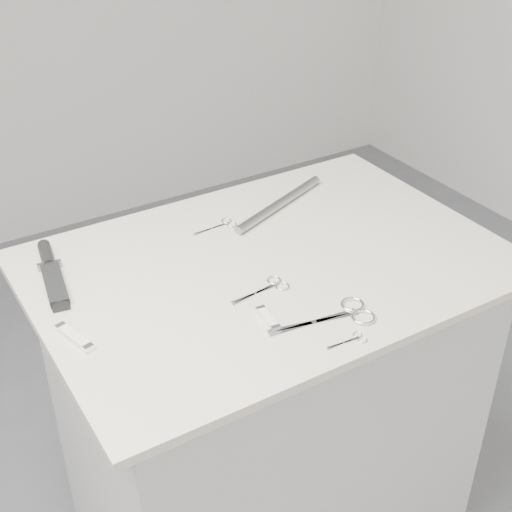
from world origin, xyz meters
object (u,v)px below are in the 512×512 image
large_shears (342,315)px  pocket_knife_b (268,319)px  metal_rail (280,204)px  tiny_scissors (351,340)px  embroidery_scissors_b (221,226)px  sheathed_knife (51,270)px  plinth (268,419)px  embroidery_scissors_a (269,288)px  pocket_knife_a (74,337)px

large_shears → pocket_knife_b: bearing=164.7°
pocket_knife_b → metal_rail: size_ratio=0.23×
tiny_scissors → pocket_knife_b: pocket_knife_b is taller
large_shears → tiny_scissors: (-0.03, -0.07, -0.00)m
embroidery_scissors_b → sheathed_knife: (-0.40, 0.01, 0.01)m
tiny_scissors → sheathed_knife: size_ratio=0.34×
sheathed_knife → pocket_knife_b: sheathed_knife is taller
plinth → pocket_knife_b: pocket_knife_b is taller
large_shears → pocket_knife_b: (-0.13, 0.06, 0.00)m
embroidery_scissors_a → sheathed_knife: (-0.36, 0.28, 0.01)m
embroidery_scissors_b → sheathed_knife: bearing=175.0°
large_shears → pocket_knife_b: 0.14m
embroidery_scissors_b → metal_rail: size_ratio=0.33×
sheathed_knife → pocket_knife_a: 0.24m
embroidery_scissors_a → pocket_knife_b: size_ratio=1.75×
pocket_knife_a → metal_rail: bearing=-83.8°
large_shears → sheathed_knife: 0.61m
pocket_knife_a → metal_rail: 0.64m
large_shears → tiny_scissors: size_ratio=2.63×
pocket_knife_b → metal_rail: 0.45m
large_shears → embroidery_scissors_b: bearing=103.9°
pocket_knife_b → pocket_knife_a: bearing=73.9°
embroidery_scissors_a → embroidery_scissors_b: 0.27m
plinth → pocket_knife_a: (-0.45, -0.04, 0.48)m
sheathed_knife → tiny_scissors: bearing=-131.9°
embroidery_scissors_a → pocket_knife_b: pocket_knife_b is taller
pocket_knife_a → sheathed_knife: bearing=-22.5°
tiny_scissors → metal_rail: size_ratio=0.25×
pocket_knife_b → embroidery_scissors_b: bearing=-8.9°
pocket_knife_a → pocket_knife_b: 0.36m
embroidery_scissors_b → tiny_scissors: (-0.00, -0.49, -0.00)m
sheathed_knife → pocket_knife_a: (-0.03, -0.24, -0.00)m
embroidery_scissors_b → sheathed_knife: size_ratio=0.45×
tiny_scissors → embroidery_scissors_a: bearing=104.0°
pocket_knife_b → plinth: bearing=-27.2°
large_shears → metal_rail: (0.13, 0.43, 0.01)m
embroidery_scissors_b → metal_rail: (0.17, 0.00, 0.01)m
large_shears → pocket_knife_b: pocket_knife_b is taller
plinth → large_shears: large_shears is taller
embroidery_scissors_b → metal_rail: 0.17m
plinth → tiny_scissors: bearing=-93.5°
tiny_scissors → pocket_knife_a: (-0.43, 0.27, 0.00)m
plinth → embroidery_scissors_b: 0.51m
sheathed_knife → large_shears: bearing=-125.5°
embroidery_scissors_b → large_shears: bearing=-89.4°
embroidery_scissors_b → pocket_knife_b: size_ratio=1.43×
pocket_knife_a → pocket_knife_b: size_ratio=1.34×
embroidery_scissors_b → pocket_knife_a: 0.49m
embroidery_scissors_a → pocket_knife_a: pocket_knife_a is taller
pocket_knife_b → embroidery_scissors_a: bearing=-26.6°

